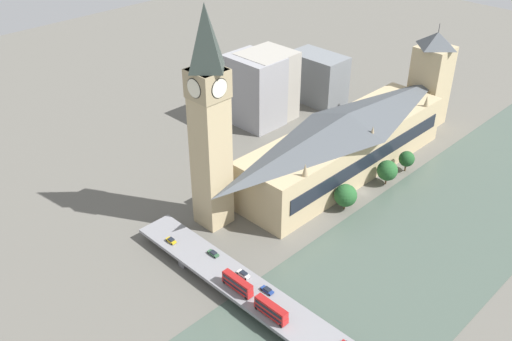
% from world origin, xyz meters
% --- Properties ---
extents(ground_plane, '(600.00, 600.00, 0.00)m').
position_xyz_m(ground_plane, '(0.00, 0.00, 0.00)').
color(ground_plane, '#605E56').
extents(river_water, '(58.62, 360.00, 0.30)m').
position_xyz_m(river_water, '(-35.31, 0.00, 0.15)').
color(river_water, '#47564C').
rests_on(river_water, ground_plane).
extents(parliament_hall, '(27.25, 108.41, 27.53)m').
position_xyz_m(parliament_hall, '(16.39, -8.00, 13.67)').
color(parliament_hall, tan).
rests_on(parliament_hall, ground_plane).
extents(clock_tower, '(12.10, 12.10, 82.59)m').
position_xyz_m(clock_tower, '(28.81, 55.66, 43.51)').
color(clock_tower, tan).
rests_on(clock_tower, ground_plane).
extents(victoria_tower, '(15.47, 15.47, 50.37)m').
position_xyz_m(victoria_tower, '(16.45, -73.94, 23.18)').
color(victoria_tower, tan).
rests_on(victoria_tower, ground_plane).
extents(road_bridge, '(149.23, 13.04, 4.44)m').
position_xyz_m(road_bridge, '(-35.31, 75.63, 3.57)').
color(road_bridge, slate).
rests_on(road_bridge, ground_plane).
extents(double_decker_bus_lead, '(11.75, 2.65, 4.77)m').
position_xyz_m(double_decker_bus_lead, '(-23.14, 78.95, 7.07)').
color(double_decker_bus_lead, red).
rests_on(double_decker_bus_lead, road_bridge).
extents(double_decker_bus_rear, '(11.79, 2.52, 4.72)m').
position_xyz_m(double_decker_bus_rear, '(-8.10, 78.27, 7.05)').
color(double_decker_bus_rear, red).
rests_on(double_decker_bus_rear, road_bridge).
extents(car_northbound_lead, '(4.42, 1.79, 1.36)m').
position_xyz_m(car_northbound_lead, '(-15.29, 72.41, 5.13)').
color(car_northbound_lead, navy).
rests_on(car_northbound_lead, road_bridge).
extents(car_northbound_mid, '(4.33, 1.76, 1.35)m').
position_xyz_m(car_northbound_mid, '(9.89, 72.56, 5.13)').
color(car_northbound_mid, '#2D5638').
rests_on(car_northbound_mid, road_bridge).
extents(car_northbound_tail, '(4.71, 1.80, 1.46)m').
position_xyz_m(car_northbound_tail, '(-4.78, 72.54, 5.18)').
color(car_northbound_tail, silver).
rests_on(car_northbound_tail, road_bridge).
extents(car_southbound_lead, '(3.99, 1.76, 1.52)m').
position_xyz_m(car_southbound_lead, '(25.44, 78.34, 5.19)').
color(car_southbound_lead, gold).
rests_on(car_southbound_lead, road_bridge).
extents(city_block_west, '(29.63, 17.67, 25.93)m').
position_xyz_m(city_block_west, '(71.42, -55.88, 12.97)').
color(city_block_west, slate).
rests_on(city_block_west, ground_plane).
extents(city_block_center, '(26.22, 19.89, 34.53)m').
position_xyz_m(city_block_center, '(76.72, -13.97, 17.27)').
color(city_block_center, '#939399').
rests_on(city_block_center, ground_plane).
extents(city_block_east, '(22.54, 25.16, 34.76)m').
position_xyz_m(city_block_east, '(75.70, -21.42, 17.38)').
color(city_block_east, '#A39E93').
rests_on(city_block_east, ground_plane).
extents(tree_embankment_near, '(6.77, 6.77, 9.41)m').
position_xyz_m(tree_embankment_near, '(-2.72, -26.79, 6.00)').
color(tree_embankment_near, brown).
rests_on(tree_embankment_near, ground_plane).
extents(tree_embankment_mid, '(8.57, 8.57, 10.91)m').
position_xyz_m(tree_embankment_mid, '(-2.72, -11.98, 6.62)').
color(tree_embankment_mid, brown).
rests_on(tree_embankment_mid, ground_plane).
extents(tree_embankment_far, '(8.96, 8.96, 10.73)m').
position_xyz_m(tree_embankment_far, '(-1.40, 14.45, 6.24)').
color(tree_embankment_far, brown).
rests_on(tree_embankment_far, ground_plane).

